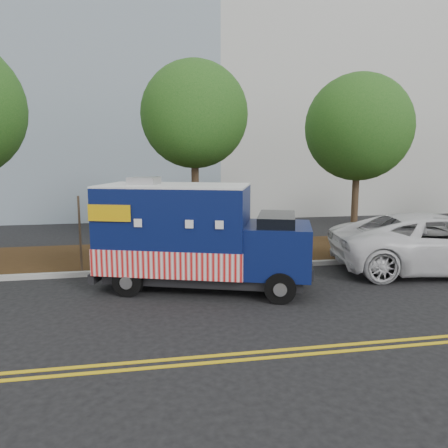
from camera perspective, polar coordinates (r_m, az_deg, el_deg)
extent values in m
plane|color=black|center=(12.49, 0.17, -7.67)|extent=(120.00, 120.00, 0.00)
cube|color=#9E9E99|center=(13.80, -0.91, -5.73)|extent=(120.00, 0.18, 0.15)
cube|color=black|center=(15.81, -2.18, -3.81)|extent=(120.00, 4.00, 0.15)
cube|color=gold|center=(8.44, 5.98, -16.18)|extent=(120.00, 0.10, 0.01)
cube|color=gold|center=(8.22, 6.49, -16.90)|extent=(120.00, 0.10, 0.01)
cylinder|color=#38281C|center=(15.22, -3.76, 3.08)|extent=(0.26, 0.26, 4.03)
sphere|color=#144914|center=(15.20, -3.88, 14.08)|extent=(3.61, 3.61, 3.61)
cylinder|color=#38281C|center=(17.50, 16.72, 2.80)|extent=(0.26, 0.26, 3.61)
sphere|color=#144914|center=(17.44, 17.15, 11.98)|extent=(3.98, 3.98, 3.98)
cube|color=#473828|center=(13.65, -18.27, -1.51)|extent=(0.06, 0.06, 2.40)
cube|color=black|center=(11.90, -2.42, -6.59)|extent=(5.45, 3.32, 0.26)
cube|color=#0A154A|center=(11.81, -6.42, -0.44)|extent=(4.35, 3.26, 2.21)
cube|color=red|center=(11.96, -6.35, -4.14)|extent=(4.40, 3.32, 0.69)
cube|color=white|center=(11.68, -6.51, 5.01)|extent=(4.35, 3.26, 0.06)
cube|color=#B7B7BA|center=(11.91, -10.40, 5.57)|extent=(0.94, 0.94, 0.20)
cube|color=#0A154A|center=(11.52, 7.07, -3.26)|extent=(2.21, 2.41, 1.29)
cube|color=black|center=(11.41, 6.90, -0.22)|extent=(1.45, 2.00, 0.60)
cube|color=black|center=(11.64, 11.22, -5.43)|extent=(0.66, 1.77, 0.28)
cube|color=black|center=(12.71, -15.03, -5.75)|extent=(0.83, 2.02, 0.26)
cube|color=#B7B7BA|center=(12.44, -15.15, 0.00)|extent=(0.57, 1.58, 1.75)
cube|color=#B7B7BA|center=(12.79, -3.97, 0.53)|extent=(1.58, 0.57, 1.01)
cube|color=#E4AF0C|center=(11.16, -14.79, 1.39)|extent=(1.05, 0.37, 0.41)
cube|color=#E4AF0C|center=(13.18, -11.06, 2.66)|extent=(1.05, 0.37, 0.41)
cylinder|color=black|center=(10.81, 7.36, -8.29)|extent=(0.82, 0.49, 0.77)
cylinder|color=black|center=(12.61, 7.53, -5.76)|extent=(0.82, 0.49, 0.77)
cylinder|color=black|center=(11.52, -12.43, -7.33)|extent=(0.82, 0.49, 0.77)
cylinder|color=black|center=(13.23, -9.54, -5.10)|extent=(0.82, 0.49, 0.77)
imported|color=white|center=(15.02, 26.21, -2.24)|extent=(6.85, 3.99, 1.79)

